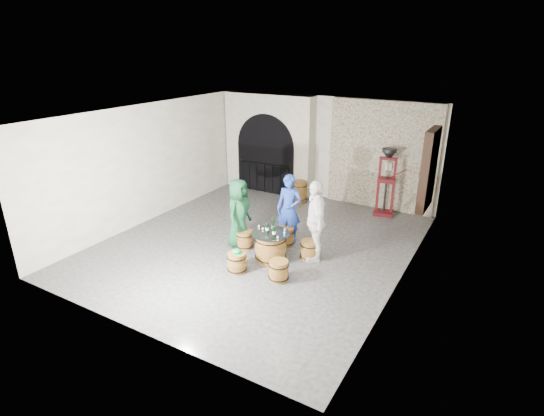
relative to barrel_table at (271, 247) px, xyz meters
The scene contains 31 objects.
ground 0.98m from the barrel_table, 139.00° to the left, with size 8.00×8.00×0.00m, color #29292B.
wall_back 4.82m from the barrel_table, 98.55° to the left, with size 8.00×8.00×0.00m, color silver.
wall_front 3.69m from the barrel_table, 101.51° to the right, with size 8.00×8.00×0.00m, color silver.
wall_left 4.42m from the barrel_table, behind, with size 8.00×8.00×0.00m, color silver.
wall_right 3.14m from the barrel_table, 12.10° to the left, with size 8.00×8.00×0.00m, color silver.
ceiling 3.01m from the barrel_table, 139.00° to the left, with size 8.00×8.00×0.00m, color beige.
stone_facing_panel 4.84m from the barrel_table, 76.29° to the left, with size 3.20×0.12×3.18m, color #B2A78E.
arched_opening 5.21m from the barrel_table, 120.85° to the left, with size 3.10×0.60×3.19m.
shuttered_window 4.29m from the barrel_table, 48.16° to the left, with size 0.23×1.10×2.00m.
barrel_table is the anchor object (origin of this frame).
barrel_stool_left 0.91m from the barrel_table, 165.20° to the left, with size 0.44×0.44×0.45m.
barrel_stool_far 0.91m from the barrel_table, 96.01° to the left, with size 0.44×0.44×0.45m.
barrel_stool_right 0.91m from the barrel_table, 34.57° to the left, with size 0.44×0.44×0.45m.
barrel_stool_near_right 0.91m from the barrel_table, 48.89° to the right, with size 0.44×0.44×0.45m.
barrel_stool_near_left 0.91m from the barrel_table, 114.24° to the right, with size 0.44×0.44×0.45m.
green_cap 0.91m from the barrel_table, 113.99° to the right, with size 0.24×0.19×0.10m.
person_green 1.20m from the barrel_table, 165.20° to the left, with size 0.83×0.54×1.71m, color #103C21.
person_blue 1.22m from the barrel_table, 96.01° to the left, with size 0.63×0.41×1.73m, color navy.
person_white 1.18m from the barrel_table, 34.57° to the left, with size 1.11×0.46×1.89m, color white.
wine_bottle_left 0.48m from the barrel_table, 151.08° to the right, with size 0.08×0.08×0.32m.
wine_bottle_center 0.52m from the barrel_table, 39.96° to the right, with size 0.08×0.08×0.32m.
wine_bottle_right 0.49m from the barrel_table, 92.92° to the left, with size 0.08×0.08×0.32m.
tasting_glass_a 0.44m from the barrel_table, behind, with size 0.05×0.05×0.10m, color #B65A23, non-canonical shape.
tasting_glass_b 0.52m from the barrel_table, ahead, with size 0.05×0.05×0.10m, color #B65A23, non-canonical shape.
tasting_glass_c 0.46m from the barrel_table, 110.57° to the left, with size 0.05×0.05×0.10m, color #B65A23, non-canonical shape.
tasting_glass_d 0.51m from the barrel_table, 33.36° to the left, with size 0.05×0.05×0.10m, color #B65A23, non-canonical shape.
tasting_glass_e 0.57m from the barrel_table, 38.19° to the right, with size 0.05×0.05×0.10m, color #B65A23, non-canonical shape.
tasting_glass_f 0.52m from the barrel_table, behind, with size 0.05×0.05×0.10m, color #B65A23, non-canonical shape.
side_barrel 4.05m from the barrel_table, 107.23° to the left, with size 0.49×0.49×0.65m.
corking_press 4.38m from the barrel_table, 70.48° to the left, with size 0.84×0.53×1.96m.
control_box 4.77m from the barrel_table, 73.07° to the left, with size 0.18×0.10×0.22m, color silver.
Camera 1 is at (5.07, -8.10, 4.65)m, focal length 28.00 mm.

